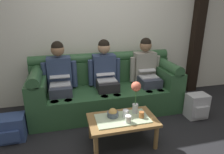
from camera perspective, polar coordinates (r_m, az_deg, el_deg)
ground_plane at (r=2.70m, az=3.95°, el=-20.24°), size 14.00×14.00×0.00m
back_wall_patterned at (r=3.75m, az=-3.86°, el=15.11°), size 6.00×0.12×2.90m
timber_pillar at (r=4.45m, az=23.36°, el=14.29°), size 0.20×0.20×2.90m
couch at (r=3.49m, az=-1.86°, el=-3.53°), size 2.47×0.88×0.96m
person_left at (r=3.31m, az=-14.63°, el=-0.03°), size 0.56×0.67×1.22m
person_middle at (r=3.38m, az=-1.90°, el=0.99°), size 0.56×0.67×1.22m
person_right at (r=3.61m, az=9.79°, el=1.89°), size 0.56×0.67×1.22m
coffee_table at (r=2.65m, az=2.96°, el=-12.69°), size 0.87×0.52×0.38m
flower_vase at (r=2.62m, az=6.81°, el=-4.41°), size 0.13×0.13×0.44m
snack_bowl at (r=2.62m, az=0.23°, el=-10.33°), size 0.15×0.15×0.12m
cup_near_left at (r=2.62m, az=3.90°, el=-10.30°), size 0.08×0.08×0.10m
cup_near_right at (r=2.51m, az=4.64°, el=-11.84°), size 0.08×0.08×0.09m
cup_far_center at (r=2.63m, az=8.40°, el=-10.58°), size 0.07×0.07×0.08m
backpack_left at (r=3.11m, az=-26.68°, el=-12.92°), size 0.35×0.32×0.34m
backpack_right at (r=3.56m, az=23.06°, el=-7.67°), size 0.33×0.27×0.40m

